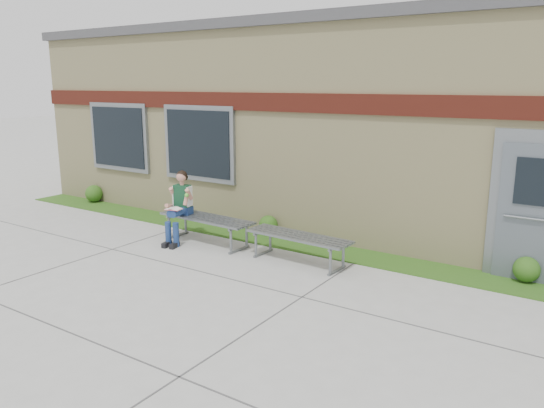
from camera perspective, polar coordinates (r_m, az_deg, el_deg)
The scene contains 9 objects.
ground at distance 7.76m, azimuth -5.15°, elevation -9.57°, with size 80.00×80.00×0.00m, color #9E9E99.
grass_strip at distance 9.79m, azimuth 4.40°, elevation -4.67°, with size 16.00×0.80×0.02m, color #225416.
school_building at distance 12.44m, azimuth 12.30°, elevation 8.66°, with size 16.20×6.22×4.20m.
bench_left at distance 10.00m, azimuth -7.05°, elevation -2.05°, with size 2.00×0.65×0.51m.
bench_right at distance 8.88m, azimuth 2.85°, elevation -4.04°, with size 1.89×0.62×0.48m.
girl at distance 10.10m, azimuth -9.93°, elevation -0.03°, with size 0.49×0.79×1.36m.
shrub_west at distance 14.09m, azimuth -18.60°, elevation 1.08°, with size 0.43×0.43×0.43m, color #225416.
shrub_mid at distance 10.52m, azimuth -0.41°, elevation -2.26°, with size 0.38×0.38×0.38m, color #225416.
shrub_east at distance 8.91m, azimuth 25.70°, elevation -6.36°, with size 0.39×0.39×0.39m, color #225416.
Camera 1 is at (4.51, -5.57, 2.96)m, focal length 35.00 mm.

